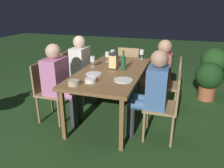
{
  "coord_description": "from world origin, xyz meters",
  "views": [
    {
      "loc": [
        2.9,
        0.92,
        1.65
      ],
      "look_at": [
        0.0,
        0.0,
        0.51
      ],
      "focal_mm": 34.48,
      "sensor_mm": 36.0,
      "label": 1
    }
  ],
  "objects_px": {
    "dining_table": "(112,74)",
    "wine_glass_b": "(142,52)",
    "bowl_bread": "(74,83)",
    "person_in_rust": "(159,72)",
    "potted_plant_corner": "(209,79)",
    "plate_b": "(94,74)",
    "person_in_pink": "(60,80)",
    "wine_glass_c": "(118,58)",
    "wine_glass_d": "(93,60)",
    "plate_a": "(123,80)",
    "potted_plant_by_hedge": "(214,63)",
    "wine_glass_e": "(107,55)",
    "chair_head_near": "(129,66)",
    "green_bottle_on_table": "(123,63)",
    "chair_side_right_b": "(167,104)",
    "person_in_cream": "(84,66)",
    "chair_side_right_a": "(171,83)",
    "chair_side_left_b": "(49,89)",
    "wine_glass_a": "(113,53)",
    "bowl_olives": "(90,80)",
    "chair_side_left_a": "(74,73)",
    "lantern_centerpiece": "(113,59)",
    "person_in_blue": "(152,91)"
  },
  "relations": [
    {
      "from": "chair_side_left_b",
      "to": "plate_b",
      "type": "bearing_deg",
      "value": 101.4
    },
    {
      "from": "bowl_bread",
      "to": "wine_glass_b",
      "type": "bearing_deg",
      "value": 160.7
    },
    {
      "from": "lantern_centerpiece",
      "to": "bowl_bread",
      "type": "relative_size",
      "value": 1.92
    },
    {
      "from": "person_in_blue",
      "to": "chair_side_left_a",
      "type": "xyz_separation_m",
      "value": [
        -0.8,
        -1.49,
        -0.15
      ]
    },
    {
      "from": "person_in_pink",
      "to": "chair_head_near",
      "type": "bearing_deg",
      "value": 157.31
    },
    {
      "from": "wine_glass_e",
      "to": "chair_head_near",
      "type": "bearing_deg",
      "value": 161.95
    },
    {
      "from": "dining_table",
      "to": "wine_glass_b",
      "type": "distance_m",
      "value": 0.88
    },
    {
      "from": "lantern_centerpiece",
      "to": "potted_plant_by_hedge",
      "type": "xyz_separation_m",
      "value": [
        -1.81,
        1.64,
        -0.38
      ]
    },
    {
      "from": "plate_b",
      "to": "potted_plant_corner",
      "type": "height_order",
      "value": "plate_b"
    },
    {
      "from": "wine_glass_a",
      "to": "bowl_olives",
      "type": "relative_size",
      "value": 1.19
    },
    {
      "from": "plate_a",
      "to": "potted_plant_by_hedge",
      "type": "xyz_separation_m",
      "value": [
        -2.29,
        1.35,
        -0.24
      ]
    },
    {
      "from": "wine_glass_a",
      "to": "potted_plant_corner",
      "type": "xyz_separation_m",
      "value": [
        -0.44,
        1.66,
        -0.45
      ]
    },
    {
      "from": "chair_side_right_b",
      "to": "bowl_bread",
      "type": "relative_size",
      "value": 6.31
    },
    {
      "from": "person_in_pink",
      "to": "wine_glass_a",
      "type": "relative_size",
      "value": 6.8
    },
    {
      "from": "person_in_blue",
      "to": "bowl_olives",
      "type": "relative_size",
      "value": 8.11
    },
    {
      "from": "person_in_rust",
      "to": "chair_side_right_b",
      "type": "distance_m",
      "value": 0.84
    },
    {
      "from": "chair_side_right_b",
      "to": "wine_glass_c",
      "type": "height_order",
      "value": "wine_glass_c"
    },
    {
      "from": "wine_glass_a",
      "to": "plate_a",
      "type": "height_order",
      "value": "wine_glass_a"
    },
    {
      "from": "chair_head_near",
      "to": "chair_side_left_b",
      "type": "distance_m",
      "value": 1.76
    },
    {
      "from": "chair_head_near",
      "to": "lantern_centerpiece",
      "type": "distance_m",
      "value": 1.12
    },
    {
      "from": "plate_a",
      "to": "potted_plant_corner",
      "type": "relative_size",
      "value": 0.35
    },
    {
      "from": "green_bottle_on_table",
      "to": "bowl_olives",
      "type": "height_order",
      "value": "green_bottle_on_table"
    },
    {
      "from": "plate_a",
      "to": "bowl_bread",
      "type": "distance_m",
      "value": 0.63
    },
    {
      "from": "plate_b",
      "to": "person_in_pink",
      "type": "bearing_deg",
      "value": -74.02
    },
    {
      "from": "person_in_cream",
      "to": "plate_b",
      "type": "distance_m",
      "value": 0.82
    },
    {
      "from": "person_in_pink",
      "to": "wine_glass_e",
      "type": "xyz_separation_m",
      "value": [
        -0.85,
        0.42,
        0.21
      ]
    },
    {
      "from": "person_in_pink",
      "to": "wine_glass_c",
      "type": "relative_size",
      "value": 6.8
    },
    {
      "from": "person_in_pink",
      "to": "chair_side_right_b",
      "type": "height_order",
      "value": "person_in_pink"
    },
    {
      "from": "potted_plant_by_hedge",
      "to": "dining_table",
      "type": "bearing_deg",
      "value": -40.63
    },
    {
      "from": "person_in_rust",
      "to": "wine_glass_a",
      "type": "bearing_deg",
      "value": -105.53
    },
    {
      "from": "wine_glass_b",
      "to": "dining_table",
      "type": "bearing_deg",
      "value": -19.66
    },
    {
      "from": "wine_glass_b",
      "to": "plate_a",
      "type": "relative_size",
      "value": 0.7
    },
    {
      "from": "person_in_pink",
      "to": "chair_side_right_b",
      "type": "bearing_deg",
      "value": 90.0
    },
    {
      "from": "chair_side_right_a",
      "to": "person_in_rust",
      "type": "relative_size",
      "value": 0.76
    },
    {
      "from": "green_bottle_on_table",
      "to": "wine_glass_e",
      "type": "distance_m",
      "value": 0.54
    },
    {
      "from": "dining_table",
      "to": "bowl_bread",
      "type": "distance_m",
      "value": 0.78
    },
    {
      "from": "green_bottle_on_table",
      "to": "chair_side_right_b",
      "type": "bearing_deg",
      "value": 55.77
    },
    {
      "from": "dining_table",
      "to": "wine_glass_b",
      "type": "relative_size",
      "value": 10.56
    },
    {
      "from": "chair_side_right_a",
      "to": "chair_head_near",
      "type": "xyz_separation_m",
      "value": [
        -0.74,
        -0.84,
        0.0
      ]
    },
    {
      "from": "chair_side_right_a",
      "to": "bowl_bread",
      "type": "bearing_deg",
      "value": -43.89
    },
    {
      "from": "chair_side_right_b",
      "to": "potted_plant_by_hedge",
      "type": "height_order",
      "value": "chair_side_right_b"
    },
    {
      "from": "chair_side_left_a",
      "to": "wine_glass_b",
      "type": "xyz_separation_m",
      "value": [
        -0.41,
        1.13,
        0.36
      ]
    },
    {
      "from": "wine_glass_e",
      "to": "potted_plant_corner",
      "type": "bearing_deg",
      "value": 110.1
    },
    {
      "from": "chair_side_left_b",
      "to": "bowl_bread",
      "type": "xyz_separation_m",
      "value": [
        0.33,
        0.59,
        0.28
      ]
    },
    {
      "from": "person_in_rust",
      "to": "potted_plant_corner",
      "type": "xyz_separation_m",
      "value": [
        -0.67,
        0.83,
        -0.24
      ]
    },
    {
      "from": "wine_glass_c",
      "to": "wine_glass_d",
      "type": "bearing_deg",
      "value": -58.66
    },
    {
      "from": "plate_a",
      "to": "wine_glass_c",
      "type": "bearing_deg",
      "value": -158.05
    },
    {
      "from": "dining_table",
      "to": "chair_side_right_b",
      "type": "bearing_deg",
      "value": 64.45
    },
    {
      "from": "potted_plant_by_hedge",
      "to": "bowl_bread",
      "type": "bearing_deg",
      "value": -35.54
    },
    {
      "from": "chair_side_left_a",
      "to": "plate_a",
      "type": "relative_size",
      "value": 3.61
    }
  ]
}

